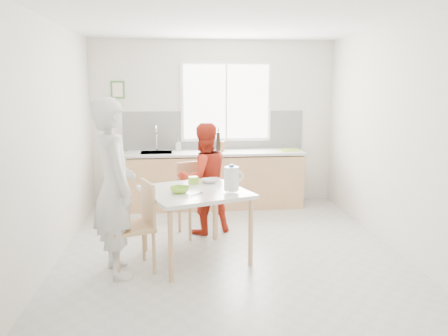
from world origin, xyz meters
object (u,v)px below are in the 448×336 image
object	(u,v)px
person_white	(115,188)
wine_bottle_a	(211,141)
dining_table	(195,197)
chair_left	(137,222)
wine_bottle_b	(218,141)
bowl_white	(210,181)
chair_far	(195,195)
person_red	(204,179)
milk_jug	(232,178)
bowl_green	(180,190)

from	to	relation	value
person_white	wine_bottle_a	distance (m)	2.81
dining_table	chair_left	xyz separation A→B (m)	(-0.63, -0.24, -0.20)
wine_bottle_b	bowl_white	bearing A→B (deg)	-98.24
dining_table	wine_bottle_a	bearing A→B (deg)	81.08
dining_table	wine_bottle_a	world-z (taller)	wine_bottle_a
chair_far	bowl_white	bearing A→B (deg)	-94.99
chair_far	person_red	bearing A→B (deg)	-13.51
dining_table	bowl_white	bearing A→B (deg)	60.54
person_white	bowl_white	bearing A→B (deg)	-78.22
chair_far	wine_bottle_a	bearing A→B (deg)	56.03
person_white	bowl_white	distance (m)	1.23
chair_left	milk_jug	xyz separation A→B (m)	(1.04, 0.09, 0.44)
person_red	wine_bottle_b	distance (m)	1.40
dining_table	wine_bottle_b	world-z (taller)	wine_bottle_b
dining_table	person_white	size ratio (longest dim) A/B	0.73
wine_bottle_b	chair_far	bearing A→B (deg)	-107.78
person_red	wine_bottle_a	bearing A→B (deg)	-119.24
dining_table	person_red	world-z (taller)	person_red
person_red	milk_jug	distance (m)	1.11
person_red	chair_far	bearing A→B (deg)	-13.51
dining_table	wine_bottle_b	size ratio (longest dim) A/B	4.54
dining_table	person_white	world-z (taller)	person_white
person_white	milk_jug	size ratio (longest dim) A/B	6.42
bowl_green	chair_far	bearing A→B (deg)	78.51
person_white	wine_bottle_b	distance (m)	2.87
chair_far	bowl_green	xyz separation A→B (m)	(-0.21, -1.01, 0.32)
chair_left	wine_bottle_b	distance (m)	2.76
milk_jug	dining_table	bearing A→B (deg)	139.02
dining_table	wine_bottle_a	distance (m)	2.28
dining_table	person_red	size ratio (longest dim) A/B	0.92
person_red	bowl_white	size ratio (longest dim) A/B	7.61
chair_far	milk_jug	bearing A→B (deg)	-91.34
dining_table	person_red	xyz separation A→B (m)	(0.15, 0.91, 0.01)
bowl_white	chair_far	bearing A→B (deg)	105.74
bowl_green	milk_jug	distance (m)	0.59
chair_far	bowl_green	bearing A→B (deg)	-122.22
dining_table	person_white	bearing A→B (deg)	-159.27
person_white	chair_left	bearing A→B (deg)	-90.00
wine_bottle_a	wine_bottle_b	xyz separation A→B (m)	(0.12, 0.01, -0.01)
dining_table	person_red	bearing A→B (deg)	80.48
milk_jug	chair_left	bearing A→B (deg)	164.29
chair_left	milk_jug	size ratio (longest dim) A/B	3.32
person_white	milk_jug	world-z (taller)	person_white
bowl_white	person_white	bearing A→B (deg)	-147.49
person_white	wine_bottle_b	bearing A→B (deg)	-47.84
chair_left	person_white	bearing A→B (deg)	-90.00
dining_table	person_red	distance (m)	0.92
person_red	wine_bottle_a	size ratio (longest dim) A/B	4.66
bowl_white	milk_jug	distance (m)	0.55
person_white	wine_bottle_a	bearing A→B (deg)	-45.83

